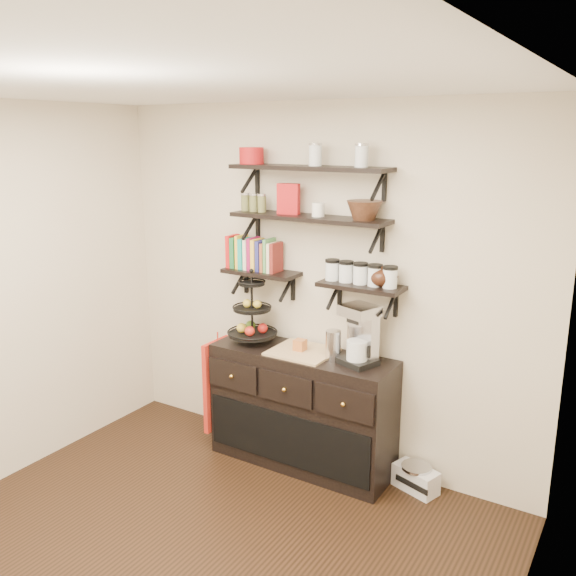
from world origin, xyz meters
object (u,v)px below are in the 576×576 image
(coffee_maker, at_px, (360,335))
(radio, at_px, (416,478))
(sideboard, at_px, (302,408))
(fruit_stand, at_px, (253,318))

(coffee_maker, xyz_separation_m, radio, (0.43, 0.07, -1.01))
(coffee_maker, bearing_deg, sideboard, -156.66)
(fruit_stand, height_order, coffee_maker, fruit_stand)
(radio, bearing_deg, coffee_maker, -152.50)
(sideboard, distance_m, fruit_stand, 0.78)
(sideboard, xyz_separation_m, radio, (0.88, 0.10, -0.36))
(coffee_maker, height_order, radio, coffee_maker)
(sideboard, distance_m, radio, 0.96)
(sideboard, relative_size, coffee_maker, 3.27)
(sideboard, bearing_deg, coffee_maker, 3.71)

